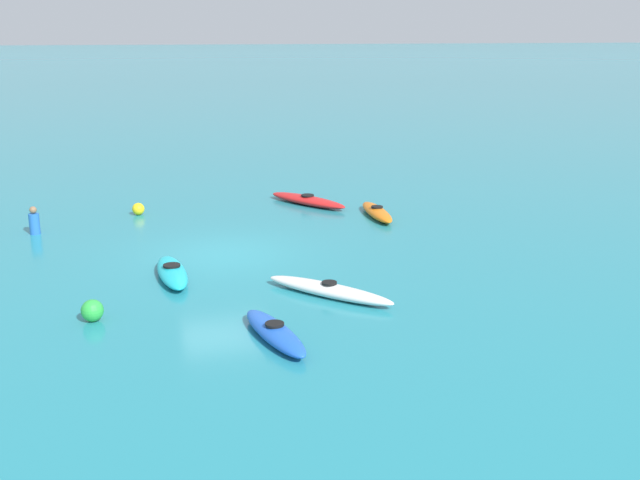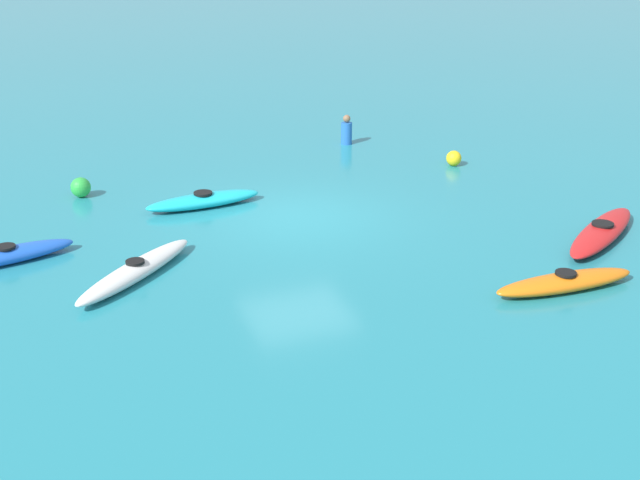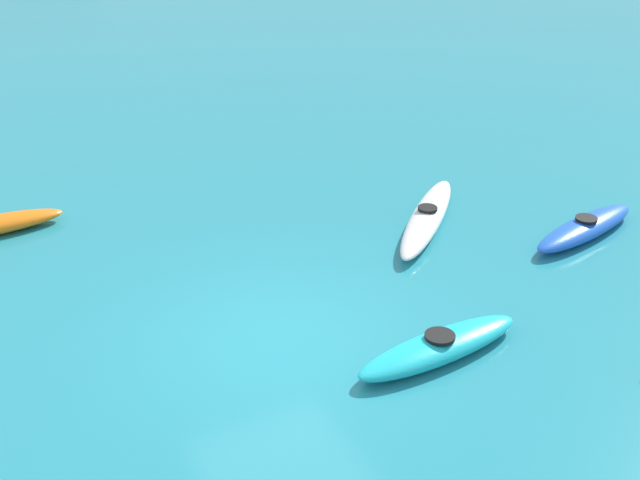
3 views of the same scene
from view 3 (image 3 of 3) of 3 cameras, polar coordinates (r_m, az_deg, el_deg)
ground_plane at (r=13.05m, az=-2.70°, el=-6.40°), size 600.00×600.00×0.00m
kayak_cyan at (r=12.67m, az=7.75°, el=-6.91°), size 2.85×0.94×0.37m
kayak_blue at (r=16.54m, az=16.86°, el=0.76°), size 2.81×1.24×0.37m
kayak_white at (r=16.34m, az=6.98°, el=1.47°), size 2.92×2.82×0.37m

